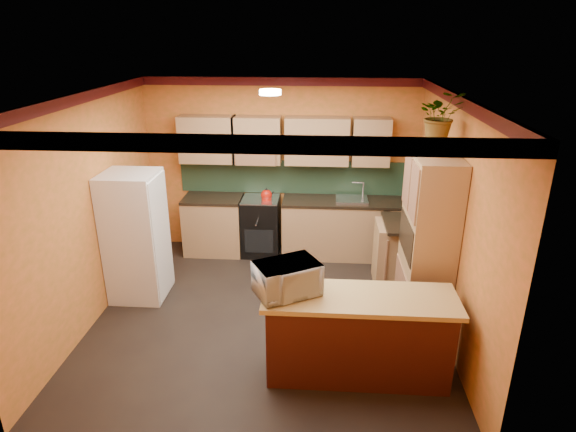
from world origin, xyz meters
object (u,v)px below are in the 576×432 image
object	(u,v)px
base_cabinets_back	(301,228)
fridge	(136,236)
microwave	(287,279)
breakfast_bar	(358,338)
stove	(261,226)
pantry	(427,245)

from	to	relation	value
base_cabinets_back	fridge	size ratio (longest dim) A/B	2.15
microwave	breakfast_bar	bearing A→B (deg)	-29.66
stove	pantry	size ratio (longest dim) A/B	0.43
base_cabinets_back	pantry	distance (m)	2.49
breakfast_bar	microwave	size ratio (longest dim) A/B	3.01
stove	pantry	xyz separation A→B (m)	(2.15, -1.87, 0.59)
base_cabinets_back	pantry	xyz separation A→B (m)	(1.53, -1.87, 0.61)
base_cabinets_back	stove	distance (m)	0.63
base_cabinets_back	stove	bearing A→B (deg)	-180.00
stove	microwave	distance (m)	2.99
fridge	breakfast_bar	size ratio (longest dim) A/B	0.94
breakfast_bar	base_cabinets_back	bearing A→B (deg)	103.93
base_cabinets_back	stove	xyz separation A→B (m)	(-0.62, -0.00, 0.02)
stove	breakfast_bar	world-z (taller)	stove
base_cabinets_back	breakfast_bar	world-z (taller)	same
pantry	microwave	distance (m)	1.82
fridge	base_cabinets_back	bearing A→B (deg)	34.40
stove	pantry	bearing A→B (deg)	-41.01
fridge	microwave	distance (m)	2.53
pantry	microwave	world-z (taller)	pantry
stove	fridge	world-z (taller)	fridge
breakfast_bar	microwave	world-z (taller)	microwave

